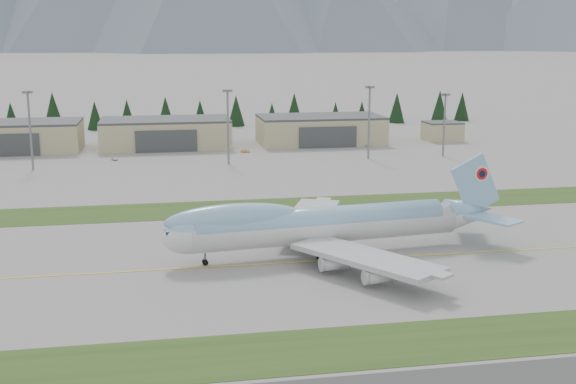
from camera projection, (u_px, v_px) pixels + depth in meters
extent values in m
plane|color=slate|center=(261.00, 264.00, 132.36)|extent=(7000.00, 7000.00, 0.00)
cube|color=#2F481A|center=(301.00, 351.00, 95.79)|extent=(400.00, 14.00, 0.08)
cube|color=#2F481A|center=(235.00, 208.00, 175.66)|extent=(400.00, 18.00, 0.08)
cube|color=yellow|center=(261.00, 264.00, 132.36)|extent=(400.00, 0.40, 0.02)
cylinder|color=silver|center=(326.00, 227.00, 137.55)|extent=(52.76, 11.76, 6.08)
cylinder|color=#85B3DA|center=(321.00, 221.00, 137.06)|extent=(48.99, 10.89, 5.62)
ellipsoid|color=silver|center=(189.00, 237.00, 130.29)|extent=(10.34, 7.11, 6.08)
ellipsoid|color=#85B3DA|center=(189.00, 231.00, 130.06)|extent=(8.66, 6.01, 5.16)
ellipsoid|color=#85B3DA|center=(234.00, 219.00, 132.01)|extent=(26.24, 7.95, 5.62)
cube|color=#0C1433|center=(171.00, 232.00, 129.13)|extent=(2.26, 2.64, 1.21)
cone|color=silver|center=(470.00, 216.00, 146.11)|extent=(11.81, 7.15, 5.96)
cone|color=#85B3DA|center=(470.00, 210.00, 145.87)|extent=(10.83, 6.52, 5.43)
cube|color=#85B3DA|center=(475.00, 185.00, 145.03)|extent=(11.33, 1.79, 12.92)
cylinder|color=silver|center=(480.00, 173.00, 145.22)|extent=(3.37, 0.55, 3.37)
cylinder|color=red|center=(480.00, 173.00, 145.31)|extent=(2.44, 0.45, 2.43)
cylinder|color=#0C1433|center=(479.00, 173.00, 145.39)|extent=(1.42, 0.34, 1.40)
cube|color=#85B3DA|center=(464.00, 206.00, 151.77)|extent=(8.62, 11.55, 0.43)
cube|color=#85B3DA|center=(493.00, 219.00, 141.24)|extent=(10.14, 11.71, 0.43)
cube|color=#ABAEB3|center=(310.00, 216.00, 152.90)|extent=(18.66, 29.37, 0.94)
cube|color=#ABAEB3|center=(366.00, 258.00, 123.94)|extent=(23.16, 28.21, 0.94)
cylinder|color=silver|center=(296.00, 230.00, 148.57)|extent=(5.09, 2.86, 2.34)
cylinder|color=silver|center=(304.00, 218.00, 158.00)|extent=(5.09, 2.86, 2.34)
cylinder|color=silver|center=(335.00, 263.00, 126.64)|extent=(5.09, 2.86, 2.34)
cylinder|color=silver|center=(379.00, 276.00, 119.75)|extent=(5.09, 2.86, 2.34)
cylinder|color=slate|center=(205.00, 259.00, 131.97)|extent=(0.45, 0.45, 2.25)
cylinder|color=slate|center=(314.00, 245.00, 140.68)|extent=(0.58, 0.58, 2.43)
cylinder|color=slate|center=(324.00, 253.00, 135.41)|extent=(0.58, 0.58, 2.43)
cylinder|color=slate|center=(337.00, 243.00, 141.98)|extent=(0.58, 0.58, 2.43)
cylinder|color=slate|center=(347.00, 251.00, 136.71)|extent=(0.58, 0.58, 2.43)
cylinder|color=black|center=(205.00, 263.00, 131.75)|extent=(1.06, 0.44, 1.03)
cylinder|color=black|center=(205.00, 261.00, 132.45)|extent=(1.06, 0.44, 1.03)
cylinder|color=black|center=(314.00, 248.00, 140.82)|extent=(1.17, 0.59, 1.12)
cylinder|color=black|center=(323.00, 256.00, 135.55)|extent=(1.17, 0.59, 1.12)
cylinder|color=black|center=(337.00, 246.00, 142.11)|extent=(1.17, 0.59, 1.12)
cylinder|color=black|center=(347.00, 254.00, 136.85)|extent=(1.17, 0.59, 1.12)
cube|color=tan|center=(13.00, 137.00, 263.52)|extent=(48.00, 26.00, 10.00)
cube|color=#393C3E|center=(12.00, 123.00, 262.39)|extent=(48.00, 26.00, 0.80)
cube|color=#393C3E|center=(6.00, 145.00, 250.93)|extent=(22.08, 0.60, 8.00)
cube|color=tan|center=(166.00, 134.00, 273.04)|extent=(48.00, 26.00, 10.00)
cube|color=#393C3E|center=(165.00, 120.00, 271.90)|extent=(48.00, 26.00, 0.80)
cube|color=#393C3E|center=(166.00, 141.00, 260.45)|extent=(22.08, 0.60, 8.00)
cube|color=tan|center=(320.00, 130.00, 283.42)|extent=(48.00, 26.00, 10.00)
cube|color=#393C3E|center=(320.00, 117.00, 282.29)|extent=(48.00, 26.00, 0.80)
cube|color=#393C3E|center=(328.00, 137.00, 270.84)|extent=(22.08, 0.60, 8.00)
cube|color=tan|center=(442.00, 132.00, 290.47)|extent=(14.00, 12.00, 7.00)
cube|color=#393C3E|center=(443.00, 122.00, 289.67)|extent=(14.00, 12.00, 0.60)
cylinder|color=slate|center=(30.00, 132.00, 224.92)|extent=(0.70, 0.70, 23.84)
cube|color=slate|center=(27.00, 92.00, 222.33)|extent=(3.20, 3.20, 0.80)
cylinder|color=slate|center=(228.00, 128.00, 235.02)|extent=(0.70, 0.70, 23.52)
cube|color=slate|center=(227.00, 91.00, 232.47)|extent=(3.20, 3.20, 0.80)
cylinder|color=slate|center=(369.00, 124.00, 245.28)|extent=(0.70, 0.70, 23.98)
cube|color=slate|center=(370.00, 87.00, 242.68)|extent=(3.20, 3.20, 0.80)
cylinder|color=slate|center=(444.00, 126.00, 250.50)|extent=(0.70, 0.70, 21.09)
cube|color=slate|center=(446.00, 95.00, 248.20)|extent=(3.20, 3.20, 0.80)
imported|color=silver|center=(115.00, 160.00, 244.24)|extent=(2.61, 3.41, 1.08)
imported|color=#CB8932|center=(245.00, 152.00, 261.00)|extent=(3.56, 2.16, 1.11)
imported|color=silver|center=(367.00, 146.00, 275.48)|extent=(2.06, 4.31, 1.21)
cone|color=black|center=(11.00, 116.00, 321.90)|extent=(7.10, 7.10, 12.67)
cone|color=black|center=(53.00, 110.00, 326.76)|extent=(9.36, 9.36, 16.71)
cone|color=black|center=(95.00, 115.00, 323.37)|extent=(7.26, 7.26, 12.97)
cone|color=black|center=(127.00, 113.00, 332.61)|extent=(7.24, 7.24, 12.93)
cone|color=black|center=(166.00, 112.00, 329.98)|extent=(8.11, 8.11, 14.48)
cone|color=black|center=(200.00, 113.00, 335.88)|extent=(6.94, 6.94, 12.39)
cone|color=black|center=(236.00, 111.00, 337.51)|extent=(8.08, 8.08, 14.42)
cone|color=black|center=(272.00, 114.00, 341.21)|extent=(5.98, 5.98, 10.67)
cone|color=black|center=(294.00, 108.00, 345.94)|extent=(8.30, 8.30, 14.82)
cone|color=black|center=(335.00, 113.00, 348.94)|extent=(5.78, 5.78, 10.32)
cone|color=black|center=(362.00, 112.00, 350.39)|extent=(5.96, 5.96, 10.64)
cone|color=black|center=(397.00, 108.00, 350.54)|extent=(8.24, 8.24, 14.72)
cone|color=black|center=(440.00, 106.00, 353.08)|extent=(8.72, 8.72, 15.57)
cone|color=black|center=(462.00, 106.00, 359.88)|extent=(7.96, 7.96, 14.22)
cone|color=#495762|center=(342.00, 1.00, 2212.37)|extent=(648.63, 648.63, 299.42)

